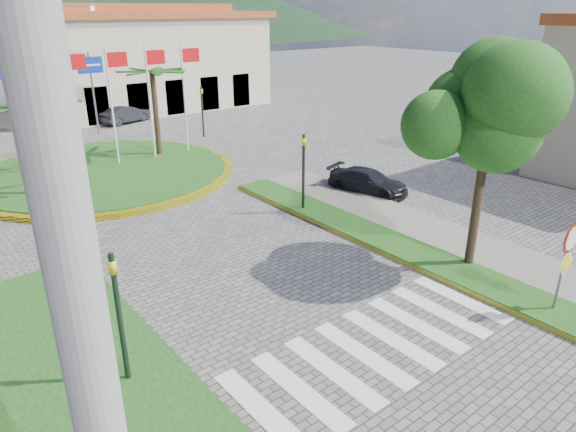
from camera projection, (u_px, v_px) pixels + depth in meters
sidewalk_right at (571, 298)px, 14.54m from camera, size 4.00×28.00×0.15m
verge_right at (551, 312)px, 13.84m from camera, size 1.60×28.00×0.18m
median_left at (76, 421)px, 10.17m from camera, size 5.00×14.00×0.18m
crosswalk at (374, 347)px, 12.53m from camera, size 8.00×3.00×0.01m
roundabout_island at (104, 171)px, 25.47m from camera, size 12.70×12.70×6.00m
stop_sign at (567, 255)px, 13.23m from camera, size 0.80×0.11×2.65m
deciduous_tree at (492, 104)px, 14.50m from camera, size 3.60×3.60×6.80m
traffic_light_left at (118, 308)px, 10.59m from camera, size 0.15×0.18×3.20m
traffic_light_right at (303, 166)px, 20.19m from camera, size 0.15×0.18×3.20m
traffic_light_far at (202, 107)px, 32.34m from camera, size 0.18×0.15×3.20m
direction_sign_west at (5, 86)px, 29.53m from camera, size 1.60×0.14×5.20m
direction_sign_east at (92, 79)px, 32.43m from camera, size 1.60×0.14×5.20m
street_lamp_centre at (61, 67)px, 30.21m from camera, size 4.80×0.16×8.00m
building_right at (147, 59)px, 41.44m from camera, size 19.08×9.54×8.05m
hill_far_east at (198, 3)px, 144.43m from camera, size 120.00×120.00×18.00m
car_dark_b at (126, 114)px, 36.94m from camera, size 3.98×2.36×1.24m
car_side_right at (368, 181)px, 22.88m from camera, size 2.41×3.93×1.06m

